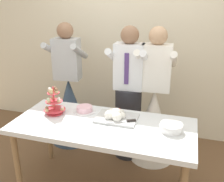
{
  "coord_description": "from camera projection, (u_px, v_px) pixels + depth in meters",
  "views": [
    {
      "loc": [
        0.75,
        -2.15,
        1.97
      ],
      "look_at": [
        0.05,
        0.15,
        1.07
      ],
      "focal_mm": 41.27,
      "sensor_mm": 36.0,
      "label": 1
    }
  ],
  "objects": [
    {
      "name": "rear_wall",
      "position": [
        135.0,
        35.0,
        3.6
      ],
      "size": [
        5.2,
        0.1,
        2.9
      ],
      "primitive_type": "cube",
      "color": "beige",
      "rests_on": "ground_plane"
    },
    {
      "name": "dessert_table",
      "position": [
        103.0,
        130.0,
        2.57
      ],
      "size": [
        1.8,
        0.8,
        0.78
      ],
      "color": "silver",
      "rests_on": "ground_plane"
    },
    {
      "name": "cupcake_stand",
      "position": [
        54.0,
        103.0,
        2.73
      ],
      "size": [
        0.23,
        0.23,
        0.31
      ],
      "color": "#D83F4C",
      "rests_on": "dessert_table"
    },
    {
      "name": "main_cake_tray",
      "position": [
        116.0,
        116.0,
        2.62
      ],
      "size": [
        0.42,
        0.33,
        0.12
      ],
      "color": "silver",
      "rests_on": "dessert_table"
    },
    {
      "name": "plate_stack",
      "position": [
        171.0,
        127.0,
        2.4
      ],
      "size": [
        0.21,
        0.21,
        0.08
      ],
      "color": "white",
      "rests_on": "dessert_table"
    },
    {
      "name": "round_cake",
      "position": [
        85.0,
        109.0,
        2.8
      ],
      "size": [
        0.24,
        0.24,
        0.06
      ],
      "color": "white",
      "rests_on": "dessert_table"
    },
    {
      "name": "person_groom",
      "position": [
        128.0,
        102.0,
        3.15
      ],
      "size": [
        0.48,
        0.51,
        1.66
      ],
      "color": "#232328",
      "rests_on": "ground_plane"
    },
    {
      "name": "person_bride",
      "position": [
        153.0,
        116.0,
        3.15
      ],
      "size": [
        0.56,
        0.56,
        1.66
      ],
      "color": "white",
      "rests_on": "ground_plane"
    },
    {
      "name": "person_guest",
      "position": [
        70.0,
        102.0,
        3.56
      ],
      "size": [
        0.56,
        0.56,
        1.66
      ],
      "color": "#334760",
      "rests_on": "ground_plane"
    }
  ]
}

